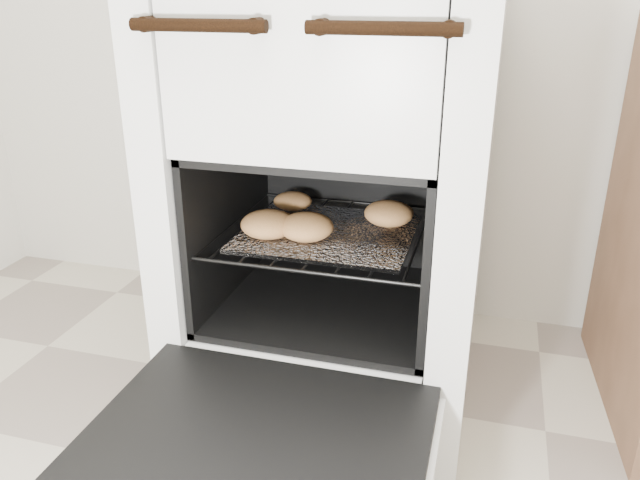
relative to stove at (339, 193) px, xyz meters
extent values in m
cube|color=silver|center=(0.00, 0.02, 0.01)|extent=(0.66, 0.70, 1.01)
cylinder|color=black|center=(-0.15, -0.36, 0.39)|extent=(0.24, 0.02, 0.02)
cylinder|color=black|center=(0.15, -0.36, 0.39)|extent=(0.24, 0.02, 0.02)
cube|color=black|center=(0.00, -0.56, -0.27)|extent=(0.57, 0.44, 0.03)
cube|color=silver|center=(0.00, -0.56, -0.29)|extent=(0.59, 0.46, 0.02)
cylinder|color=black|center=(-0.24, -0.07, -0.07)|extent=(0.01, 0.46, 0.01)
cylinder|color=black|center=(0.24, -0.07, -0.07)|extent=(0.01, 0.46, 0.01)
cylinder|color=black|center=(0.00, -0.29, -0.07)|extent=(0.47, 0.01, 0.01)
cylinder|color=black|center=(0.00, 0.15, -0.07)|extent=(0.47, 0.01, 0.01)
cylinder|color=black|center=(-0.20, -0.07, -0.07)|extent=(0.01, 0.44, 0.01)
cylinder|color=black|center=(-0.13, -0.07, -0.07)|extent=(0.01, 0.44, 0.01)
cylinder|color=black|center=(-0.07, -0.07, -0.07)|extent=(0.01, 0.44, 0.01)
cylinder|color=black|center=(0.00, -0.07, -0.07)|extent=(0.01, 0.44, 0.01)
cylinder|color=black|center=(0.07, -0.07, -0.07)|extent=(0.01, 0.44, 0.01)
cylinder|color=black|center=(0.13, -0.07, -0.07)|extent=(0.01, 0.44, 0.01)
cylinder|color=black|center=(0.20, -0.07, -0.07)|extent=(0.01, 0.44, 0.01)
cube|color=white|center=(0.00, -0.09, -0.06)|extent=(0.37, 0.33, 0.01)
ellipsoid|color=tan|center=(0.12, -0.02, -0.03)|extent=(0.15, 0.15, 0.05)
ellipsoid|color=tan|center=(-0.12, 0.02, -0.04)|extent=(0.12, 0.12, 0.04)
ellipsoid|color=tan|center=(0.13, 0.01, -0.04)|extent=(0.10, 0.10, 0.04)
ellipsoid|color=tan|center=(-0.12, -0.16, -0.03)|extent=(0.17, 0.17, 0.06)
ellipsoid|color=tan|center=(-0.03, -0.15, -0.03)|extent=(0.13, 0.13, 0.06)
camera|label=1|loc=(0.33, -1.34, 0.44)|focal=35.00mm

